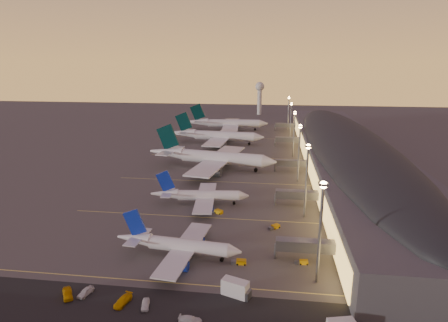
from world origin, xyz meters
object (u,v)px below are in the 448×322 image
at_px(airliner_wide_near, 211,157).
at_px(baggage_tug_c, 218,211).
at_px(airliner_narrow_south, 178,245).
at_px(service_van_a, 85,292).
at_px(catering_truck_a, 237,289).
at_px(baggage_tug_d, 274,227).
at_px(radar_tower, 260,93).
at_px(airliner_narrow_north, 200,195).
at_px(airliner_wide_far, 226,123).
at_px(service_van_d, 123,301).
at_px(baggage_tug_a, 239,262).
at_px(service_van_e, 190,320).
at_px(service_van_b, 68,293).
at_px(airliner_wide_mid, 216,136).
at_px(baggage_tug_b, 302,262).
at_px(service_van_c, 145,304).

relative_size(airliner_wide_near, baggage_tug_c, 15.06).
xyz_separation_m(airliner_narrow_south, service_van_a, (-16.75, -20.19, -2.56)).
xyz_separation_m(airliner_wide_near, service_van_a, (-11.16, -109.11, -4.78)).
distance_m(catering_truck_a, service_van_a, 34.86).
bearing_deg(baggage_tug_d, radar_tower, 52.20).
bearing_deg(airliner_narrow_north, airliner_narrow_south, -93.62).
distance_m(airliner_wide_far, service_van_d, 219.51).
bearing_deg(baggage_tug_c, airliner_narrow_south, -70.81).
bearing_deg(airliner_wide_near, catering_truck_a, -67.43).
height_order(baggage_tug_a, service_van_e, service_van_e).
bearing_deg(radar_tower, service_van_e, -90.24).
height_order(airliner_narrow_south, airliner_wide_far, airliner_wide_far).
distance_m(airliner_narrow_south, service_van_b, 29.74).
relative_size(airliner_wide_mid, baggage_tug_c, 14.24).
bearing_deg(service_van_a, baggage_tug_d, 57.60).
relative_size(baggage_tug_b, baggage_tug_d, 0.89).
height_order(airliner_wide_mid, service_van_e, airliner_wide_mid).
height_order(airliner_narrow_south, airliner_wide_mid, airliner_wide_mid).
xyz_separation_m(airliner_wide_near, service_van_b, (-14.84, -110.38, -4.67)).
relative_size(airliner_wide_mid, baggage_tug_a, 15.53).
xyz_separation_m(airliner_wide_far, service_van_d, (4.33, -219.42, -4.59)).
xyz_separation_m(service_van_c, service_van_d, (-5.35, 0.50, 0.05)).
relative_size(airliner_narrow_north, baggage_tug_c, 8.32).
height_order(airliner_narrow_south, radar_tower, radar_tower).
distance_m(airliner_narrow_north, airliner_wide_near, 49.89).
relative_size(airliner_narrow_south, airliner_narrow_north, 0.97).
bearing_deg(service_van_e, airliner_wide_mid, 8.32).
bearing_deg(service_van_d, baggage_tug_d, 65.68).
height_order(airliner_narrow_north, airliner_wide_near, airliner_wide_near).
xyz_separation_m(airliner_wide_near, catering_truck_a, (23.43, -104.81, -3.77)).
xyz_separation_m(radar_tower, baggage_tug_a, (6.52, -294.05, -21.32)).
height_order(baggage_tug_a, baggage_tug_d, baggage_tug_a).
relative_size(service_van_b, service_van_d, 0.97).
relative_size(service_van_a, service_van_d, 0.86).
xyz_separation_m(airliner_wide_near, baggage_tug_c, (11.98, -57.31, -4.97)).
bearing_deg(service_van_b, airliner_narrow_north, 38.58).
relative_size(airliner_narrow_north, radar_tower, 1.14).
bearing_deg(service_van_d, baggage_tug_c, 89.23).
bearing_deg(service_van_e, service_van_a, 77.90).
bearing_deg(airliner_wide_far, service_van_c, -91.50).
bearing_deg(service_van_d, service_van_a, -178.62).
distance_m(airliner_narrow_south, service_van_a, 26.36).
bearing_deg(service_van_a, baggage_tug_b, 35.81).
relative_size(airliner_wide_mid, service_van_e, 12.98).
bearing_deg(service_van_d, service_van_e, -1.49).
height_order(airliner_narrow_south, baggage_tug_b, airliner_narrow_south).
xyz_separation_m(airliner_narrow_north, airliner_wide_near, (-4.14, 49.68, 2.12)).
distance_m(airliner_narrow_south, baggage_tug_d, 34.05).
height_order(baggage_tug_a, baggage_tug_c, baggage_tug_c).
relative_size(service_van_d, service_van_e, 1.07).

